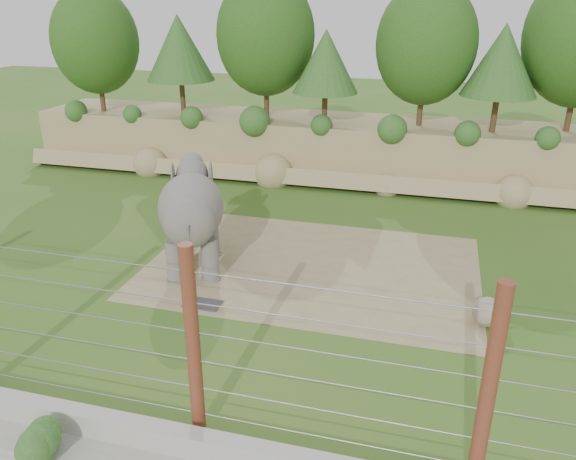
# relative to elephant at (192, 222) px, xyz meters

# --- Properties ---
(ground) EXTENTS (90.00, 90.00, 0.00)m
(ground) POSITION_rel_elephant_xyz_m (2.95, -1.99, -1.55)
(ground) COLOR #33601B
(ground) RESTS_ON ground
(back_embankment) EXTENTS (30.00, 5.52, 8.77)m
(back_embankment) POSITION_rel_elephant_xyz_m (3.54, 10.69, 2.42)
(back_embankment) COLOR #9D8E5F
(back_embankment) RESTS_ON ground
(dirt_patch) EXTENTS (10.00, 7.00, 0.02)m
(dirt_patch) POSITION_rel_elephant_xyz_m (3.45, 1.01, -1.54)
(dirt_patch) COLOR #8C7F56
(dirt_patch) RESTS_ON ground
(drain_grate) EXTENTS (1.00, 0.60, 0.03)m
(drain_grate) POSITION_rel_elephant_xyz_m (1.10, -1.99, -1.51)
(drain_grate) COLOR #262628
(drain_grate) RESTS_ON dirt_patch
(elephant) EXTENTS (2.93, 4.16, 3.10)m
(elephant) POSITION_rel_elephant_xyz_m (0.00, 0.00, 0.00)
(elephant) COLOR #645D59
(elephant) RESTS_ON ground
(stone_ball) EXTENTS (0.77, 0.77, 0.77)m
(stone_ball) POSITION_rel_elephant_xyz_m (8.45, -1.06, -1.15)
(stone_ball) COLOR gray
(stone_ball) RESTS_ON dirt_patch
(retaining_wall) EXTENTS (26.00, 0.35, 0.50)m
(retaining_wall) POSITION_rel_elephant_xyz_m (2.95, -6.99, -1.30)
(retaining_wall) COLOR #A1A096
(retaining_wall) RESTS_ON ground
(barrier_fence) EXTENTS (20.26, 0.26, 4.00)m
(barrier_fence) POSITION_rel_elephant_xyz_m (2.95, -6.49, 0.45)
(barrier_fence) COLOR brown
(barrier_fence) RESTS_ON ground
(walkway_shrub) EXTENTS (0.76, 0.76, 0.76)m
(walkway_shrub) POSITION_rel_elephant_xyz_m (0.30, -7.79, -1.16)
(walkway_shrub) COLOR #245C24
(walkway_shrub) RESTS_ON walkway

